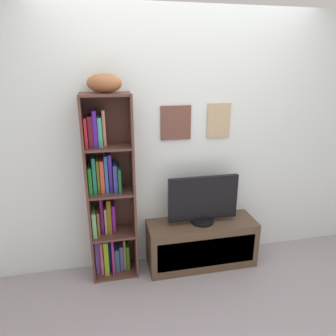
{
  "coord_description": "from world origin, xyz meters",
  "views": [
    {
      "loc": [
        -0.72,
        -1.64,
        1.93
      ],
      "look_at": [
        -0.18,
        0.85,
        1.08
      ],
      "focal_mm": 32.74,
      "sensor_mm": 36.0,
      "label": 1
    }
  ],
  "objects_px": {
    "football": "(104,83)",
    "television": "(203,201)",
    "bookshelf": "(108,199)",
    "tv_stand": "(201,243)"
  },
  "relations": [
    {
      "from": "bookshelf",
      "to": "tv_stand",
      "type": "xyz_separation_m",
      "value": [
        0.89,
        -0.08,
        -0.54
      ]
    },
    {
      "from": "bookshelf",
      "to": "television",
      "type": "distance_m",
      "value": 0.9
    },
    {
      "from": "bookshelf",
      "to": "tv_stand",
      "type": "height_order",
      "value": "bookshelf"
    },
    {
      "from": "television",
      "to": "tv_stand",
      "type": "bearing_deg",
      "value": -90.0
    },
    {
      "from": "football",
      "to": "television",
      "type": "height_order",
      "value": "football"
    },
    {
      "from": "football",
      "to": "television",
      "type": "relative_size",
      "value": 0.43
    },
    {
      "from": "tv_stand",
      "to": "football",
      "type": "bearing_deg",
      "value": 177.07
    },
    {
      "from": "football",
      "to": "television",
      "type": "xyz_separation_m",
      "value": [
        0.86,
        -0.04,
        -1.1
      ]
    },
    {
      "from": "football",
      "to": "tv_stand",
      "type": "xyz_separation_m",
      "value": [
        0.86,
        -0.04,
        -1.56
      ]
    },
    {
      "from": "bookshelf",
      "to": "football",
      "type": "bearing_deg",
      "value": -44.81
    }
  ]
}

